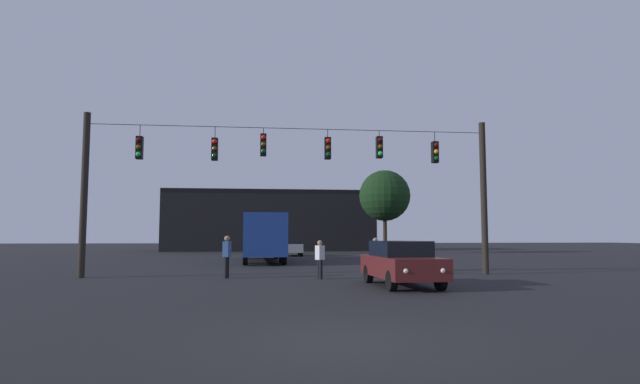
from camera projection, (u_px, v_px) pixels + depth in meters
ground_plane at (282, 262)px, 32.37m from camera, size 168.00×168.00×0.00m
overhead_signal_span at (294, 178)px, 21.76m from camera, size 17.39×0.44×6.79m
city_bus at (263, 233)px, 33.56m from camera, size 2.86×11.07×3.00m
car_near_right at (401, 262)px, 17.15m from camera, size 1.99×4.40×1.52m
car_far_left at (291, 246)px, 42.64m from camera, size 1.84×4.35×1.52m
pedestrian_crossing_left at (375, 254)px, 21.87m from camera, size 0.27×0.38×1.61m
pedestrian_crossing_center at (227, 254)px, 20.41m from camera, size 0.34×0.42×1.70m
pedestrian_crossing_right at (320, 257)px, 19.98m from camera, size 0.36×0.42×1.51m
corner_building at (270, 221)px, 59.44m from camera, size 23.32×9.84×6.74m
tree_left_silhouette at (385, 196)px, 48.83m from camera, size 4.90×4.90×8.00m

